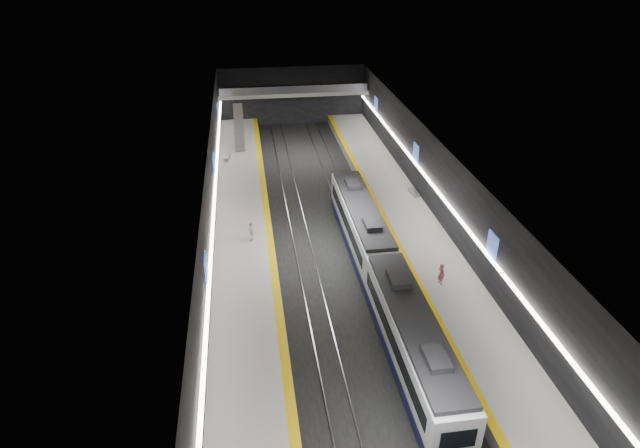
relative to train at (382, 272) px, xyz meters
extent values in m
plane|color=black|center=(-2.50, 6.53, -2.20)|extent=(70.00, 70.00, 0.00)
cube|color=beige|center=(-2.50, 6.53, 5.80)|extent=(20.00, 70.00, 0.04)
cube|color=black|center=(-12.50, 6.53, 1.80)|extent=(0.04, 70.00, 8.00)
cube|color=black|center=(7.50, 6.53, 1.80)|extent=(0.04, 70.00, 8.00)
cube|color=black|center=(-2.50, 41.53, 1.80)|extent=(20.00, 0.04, 8.00)
cube|color=slate|center=(-10.00, 6.53, -1.70)|extent=(5.00, 70.00, 1.00)
cube|color=#9C9C97|center=(-10.00, 6.53, -1.19)|extent=(5.00, 70.00, 0.02)
cube|color=yellow|center=(-7.80, 6.53, -1.18)|extent=(0.60, 70.00, 0.02)
cube|color=slate|center=(5.00, 6.53, -1.70)|extent=(5.00, 70.00, 1.00)
cube|color=#9C9C97|center=(5.00, 6.53, -1.19)|extent=(5.00, 70.00, 0.02)
cube|color=yellow|center=(2.80, 6.53, -1.18)|extent=(0.60, 70.00, 0.02)
cube|color=gray|center=(-5.72, 6.53, -2.14)|extent=(0.08, 70.00, 0.12)
cube|color=gray|center=(-4.28, 6.53, -2.14)|extent=(0.08, 70.00, 0.12)
cube|color=gray|center=(-0.72, 6.53, -2.14)|extent=(0.08, 70.00, 0.12)
cube|color=gray|center=(0.72, 6.53, -2.14)|extent=(0.08, 70.00, 0.12)
cube|color=#0F0F39|center=(0.00, -7.50, -1.45)|extent=(2.65, 15.00, 0.80)
cube|color=silver|center=(0.00, -7.50, 0.20)|extent=(2.65, 15.00, 2.50)
cube|color=black|center=(0.00, -7.50, 1.60)|extent=(2.44, 14.25, 0.30)
cube|color=black|center=(0.00, -7.50, 0.25)|extent=(2.69, 13.20, 1.00)
cube|color=black|center=(0.00, -15.02, 0.15)|extent=(1.85, 0.05, 1.20)
cube|color=#0F0F39|center=(0.00, 7.50, -1.45)|extent=(2.65, 15.00, 0.80)
cube|color=silver|center=(0.00, 7.50, 0.20)|extent=(2.65, 15.00, 2.50)
cube|color=black|center=(0.00, 7.50, 1.60)|extent=(2.44, 14.25, 0.30)
cube|color=black|center=(0.00, 7.50, 0.25)|extent=(2.69, 13.20, 1.00)
cube|color=black|center=(0.00, -0.02, 0.15)|extent=(1.85, 0.05, 1.20)
cube|color=#4567D1|center=(-12.42, -1.47, 2.30)|extent=(0.10, 1.50, 2.20)
cube|color=#4567D1|center=(-12.42, 16.53, 2.30)|extent=(0.10, 1.50, 2.20)
cube|color=#4567D1|center=(-12.42, 33.53, 2.30)|extent=(0.10, 1.50, 2.20)
cube|color=#4567D1|center=(7.42, -1.47, 2.30)|extent=(0.10, 1.50, 2.20)
cube|color=#4567D1|center=(7.42, 16.53, 2.30)|extent=(0.10, 1.50, 2.20)
cube|color=#4567D1|center=(7.42, 33.53, 2.30)|extent=(0.10, 1.50, 2.20)
cube|color=white|center=(-12.30, 6.53, 1.60)|extent=(0.25, 68.60, 0.12)
cube|color=white|center=(7.30, 6.53, 1.60)|extent=(0.25, 68.60, 0.12)
cube|color=gray|center=(-2.50, 39.53, 2.80)|extent=(20.00, 3.00, 0.50)
cube|color=#47474C|center=(-2.50, 38.08, 3.55)|extent=(19.60, 0.08, 1.00)
cube|color=#99999E|center=(-10.00, 32.53, 0.70)|extent=(1.20, 7.50, 3.92)
cube|color=#99999E|center=(-11.53, 26.81, -0.98)|extent=(0.85, 1.83, 0.43)
cube|color=#99999E|center=(7.00, 14.77, -0.99)|extent=(0.69, 1.77, 0.42)
imported|color=#B64452|center=(4.37, -0.44, -0.34)|extent=(0.58, 0.72, 1.72)
imported|color=silver|center=(-9.34, 7.98, -0.34)|extent=(0.42, 1.01, 1.72)
camera|label=1|loc=(-9.23, -31.59, 21.97)|focal=30.00mm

